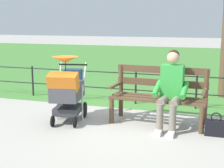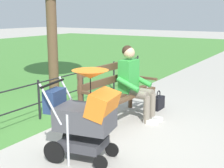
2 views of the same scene
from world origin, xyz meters
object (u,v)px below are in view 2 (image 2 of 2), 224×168
at_px(person_on_bench, 134,81).
at_px(stroller, 85,114).
at_px(park_bench, 116,90).
at_px(handbag, 158,103).

xyz_separation_m(person_on_bench, stroller, (1.73, 0.24, -0.08)).
bearing_deg(park_bench, handbag, 158.01).
relative_size(park_bench, handbag, 4.39).
bearing_deg(handbag, stroller, 1.88).
bearing_deg(stroller, person_on_bench, -172.12).
xyz_separation_m(stroller, handbag, (-2.45, -0.08, -0.47)).
height_order(person_on_bench, handbag, person_on_bench).
bearing_deg(stroller, park_bench, -162.92).
distance_m(park_bench, stroller, 1.57).
relative_size(person_on_bench, handbag, 3.45).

